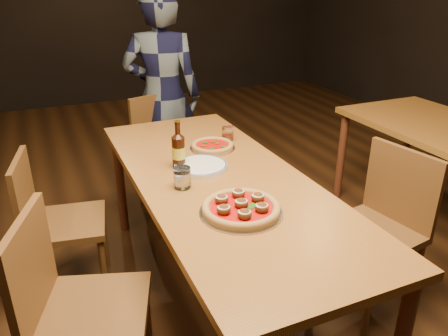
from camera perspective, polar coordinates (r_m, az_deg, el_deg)
name	(u,v)px	position (r m, az deg, el deg)	size (l,w,h in m)	color
ground	(220,297)	(2.58, -0.47, -16.48)	(9.00, 9.00, 0.00)	black
table_main	(220,190)	(2.20, -0.53, -2.89)	(0.80, 2.00, 0.75)	brown
chair_main_nw	(92,310)	(1.88, -16.84, -17.36)	(0.43, 0.43, 0.92)	brown
chair_main_sw	(67,222)	(2.55, -19.84, -6.68)	(0.40, 0.40, 0.86)	brown
chair_main_e	(371,232)	(2.39, 18.60, -7.92)	(0.43, 0.43, 0.91)	brown
chair_end	(171,153)	(3.30, -6.96, 2.01)	(0.42, 0.42, 0.89)	brown
pizza_meatball	(241,208)	(1.84, 2.26, -5.20)	(0.35, 0.35, 0.06)	#B7B7BF
pizza_margherita	(212,146)	(2.52, -1.53, 2.92)	(0.26, 0.26, 0.03)	#B7B7BF
plate_stack	(201,167)	(2.25, -3.06, 0.18)	(0.27, 0.27, 0.03)	white
beer_bottle	(179,151)	(2.26, -5.96, 2.19)	(0.07, 0.07, 0.25)	black
water_glass	(182,178)	(2.05, -5.48, -1.26)	(0.08, 0.08, 0.10)	white
amber_glass	(228,133)	(2.64, 0.49, 4.55)	(0.07, 0.07, 0.09)	#AB3813
diner	(163,97)	(3.43, -8.01, 9.16)	(0.59, 0.39, 1.62)	black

